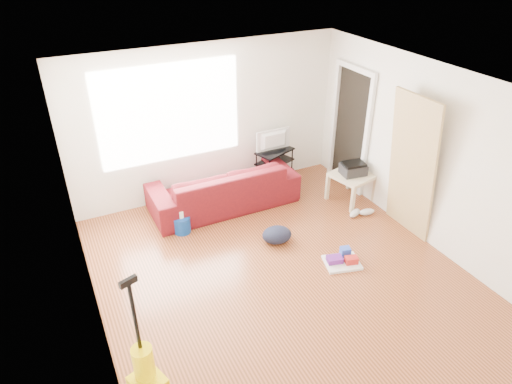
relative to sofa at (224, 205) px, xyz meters
name	(u,v)px	position (x,y,z in m)	size (l,w,h in m)	color
room	(283,186)	(0.06, -1.80, 1.25)	(4.51, 5.01, 2.51)	brown
sofa	(224,205)	(0.00, 0.00, 0.00)	(2.36, 0.92, 0.69)	#440B13
tv_stand	(274,167)	(1.07, 0.27, 0.33)	(0.73, 0.56, 0.64)	black
tv	(275,141)	(1.07, 0.27, 0.82)	(0.62, 0.08, 0.36)	black
side_table	(352,178)	(1.94, -0.78, 0.41)	(0.72, 0.72, 0.49)	beige
printer	(353,169)	(1.94, -0.78, 0.59)	(0.42, 0.34, 0.20)	black
bucket	(183,232)	(-0.85, -0.43, 0.00)	(0.26, 0.26, 0.26)	navy
toilet_paper	(181,220)	(-0.85, -0.40, 0.19)	(0.13, 0.13, 0.12)	white
cleaning_tray	(342,260)	(0.86, -2.09, 0.05)	(0.54, 0.48, 0.17)	white
backpack	(277,241)	(0.29, -1.27, 0.00)	(0.43, 0.34, 0.24)	black
sneakers	(361,213)	(1.81, -1.24, 0.05)	(0.47, 0.24, 0.10)	silver
vacuum	(146,372)	(-2.01, -2.85, 0.25)	(0.38, 0.40, 1.38)	#FFDF00
door_panel	(400,229)	(2.12, -1.81, 0.00)	(0.04, 0.84, 2.11)	tan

